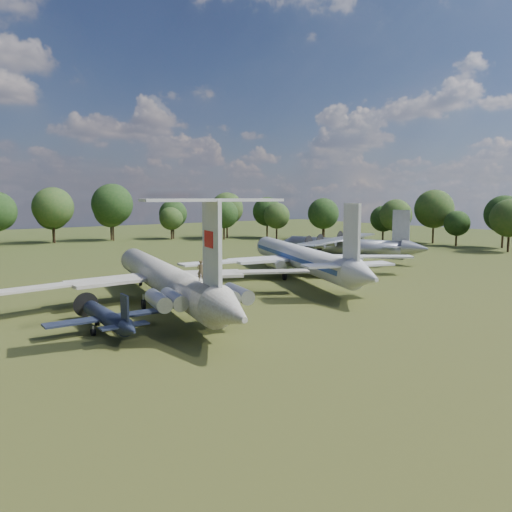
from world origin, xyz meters
TOP-DOWN VIEW (x-y plane):
  - ground at (0.00, 0.00)m, footprint 300.00×300.00m
  - il62_airliner at (-5.45, -2.68)m, footprint 47.19×56.05m
  - tu104_jet at (19.73, 1.78)m, footprint 52.60×59.78m
  - an12_transport at (40.57, 12.28)m, footprint 39.56×41.58m
  - small_prop_west at (-15.24, -10.77)m, footprint 11.33×15.19m
  - person_on_il62 at (-8.19, -15.96)m, footprint 0.85×0.76m

SIDE VIEW (x-z plane):
  - ground at x=0.00m, z-range 0.00..0.00m
  - small_prop_west at x=-15.24m, z-range 0.00..2.18m
  - an12_transport at x=40.57m, z-range 0.00..4.37m
  - il62_airliner at x=-5.45m, z-range 0.00..4.84m
  - tu104_jet at x=19.73m, z-range 0.00..4.97m
  - person_on_il62 at x=-8.19m, z-range 4.84..6.78m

